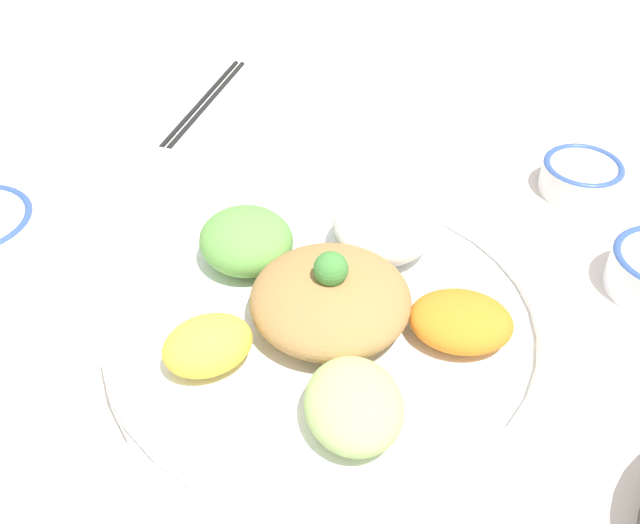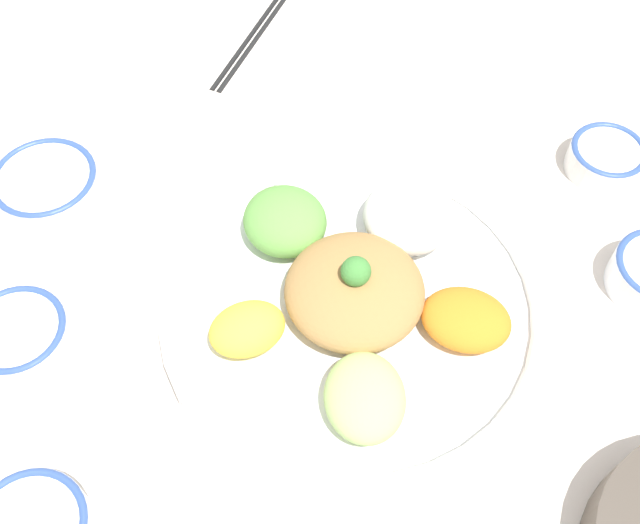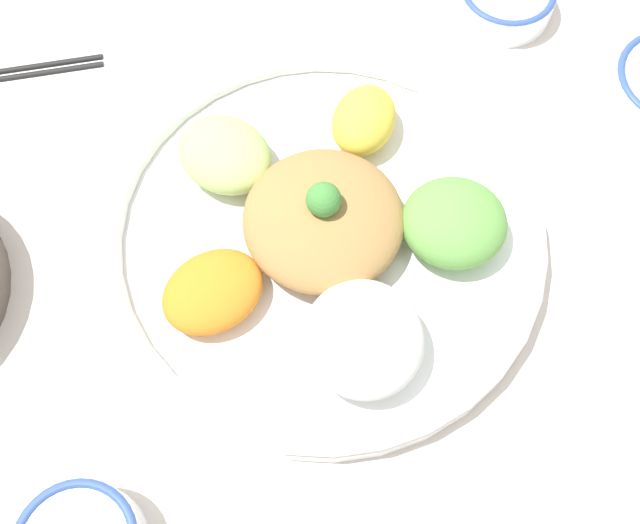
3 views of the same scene
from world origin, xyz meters
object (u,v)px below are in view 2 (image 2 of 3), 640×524
chopsticks_pair_far (255,34)px  serving_spoon_main (436,122)px  rice_bowl_plain (606,157)px  salad_platter (355,298)px  rice_bowl_blue (47,186)px  sauce_bowl_red (19,335)px

chopsticks_pair_far → serving_spoon_main: size_ratio=1.70×
rice_bowl_plain → chopsticks_pair_far: bearing=-72.8°
salad_platter → rice_bowl_blue: salad_platter is taller
salad_platter → rice_bowl_plain: size_ratio=4.51×
sauce_bowl_red → rice_bowl_blue: bearing=-130.4°
salad_platter → chopsticks_pair_far: 0.46m
sauce_bowl_red → serving_spoon_main: 0.55m
sauce_bowl_red → rice_bowl_blue: (-0.13, -0.15, 0.00)m
salad_platter → rice_bowl_blue: (0.15, -0.35, -0.00)m
sauce_bowl_red → serving_spoon_main: size_ratio=0.76×
rice_bowl_plain → serving_spoon_main: rice_bowl_plain is taller
rice_bowl_blue → serving_spoon_main: rice_bowl_blue is taller
rice_bowl_blue → serving_spoon_main: size_ratio=0.89×
salad_platter → rice_bowl_plain: bearing=169.9°
rice_bowl_blue → chopsticks_pair_far: bearing=-170.7°
sauce_bowl_red → chopsticks_pair_far: 0.53m
salad_platter → sauce_bowl_red: salad_platter is taller
salad_platter → rice_bowl_blue: bearing=-66.7°
chopsticks_pair_far → rice_bowl_blue: bearing=-14.8°
sauce_bowl_red → rice_bowl_plain: size_ratio=1.14×
rice_bowl_blue → salad_platter: bearing=113.3°
salad_platter → sauce_bowl_red: size_ratio=3.94×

